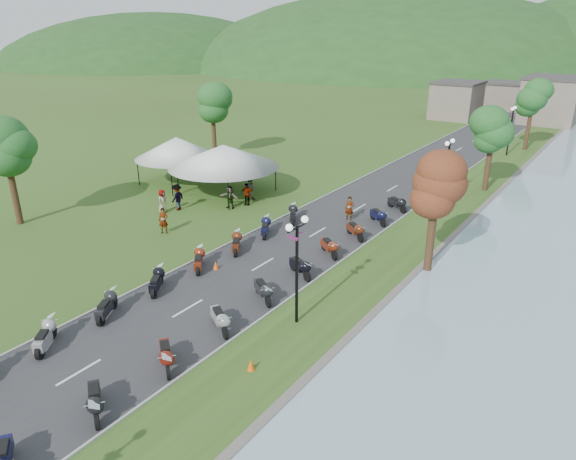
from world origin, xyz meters
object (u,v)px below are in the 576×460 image
Objects in this scene: vendor_tent_main at (224,169)px; pedestrian_c at (178,210)px; pedestrian_b at (250,200)px; pedestrian_a at (165,233)px.

vendor_tent_main is 5.49m from pedestrian_c.
vendor_tent_main is 3.40× the size of pedestrian_b.
pedestrian_a is (2.46, -8.89, -2.00)m from vendor_tent_main.
pedestrian_c is (-2.62, 3.77, 0.00)m from pedestrian_a.
vendor_tent_main is 3.02× the size of pedestrian_c.
pedestrian_a is 8.73m from pedestrian_b.
pedestrian_a is 4.59m from pedestrian_c.
pedestrian_b is at bearing 141.19° from pedestrian_c.
vendor_tent_main is 3.42× the size of pedestrian_a.
pedestrian_c is at bearing 36.46° from pedestrian_b.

